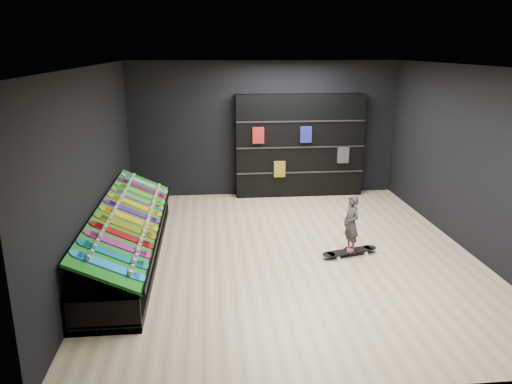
{
  "coord_description": "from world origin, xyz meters",
  "views": [
    {
      "loc": [
        -1.26,
        -7.56,
        3.27
      ],
      "look_at": [
        -0.5,
        0.2,
        1.0
      ],
      "focal_mm": 35.0,
      "sensor_mm": 36.0,
      "label": 1
    }
  ],
  "objects": [
    {
      "name": "wall_back",
      "position": [
        0.0,
        3.5,
        1.5
      ],
      "size": [
        6.0,
        0.02,
        3.0
      ],
      "primitive_type": "cube",
      "color": "black",
      "rests_on": "ground"
    },
    {
      "name": "display_board_10",
      "position": [
        -2.49,
        1.55,
        0.74
      ],
      "size": [
        0.93,
        0.22,
        0.5
      ],
      "primitive_type": null,
      "rotation": [
        0.0,
        0.44,
        0.0
      ],
      "color": "#E5198C",
      "rests_on": "turf_ramp"
    },
    {
      "name": "display_board_4",
      "position": [
        -2.49,
        -0.52,
        0.74
      ],
      "size": [
        0.93,
        0.22,
        0.5
      ],
      "primitive_type": null,
      "rotation": [
        0.0,
        0.44,
        0.0
      ],
      "color": "yellow",
      "rests_on": "turf_ramp"
    },
    {
      "name": "floor",
      "position": [
        0.0,
        0.0,
        0.0
      ],
      "size": [
        6.0,
        7.0,
        0.01
      ],
      "primitive_type": "cube",
      "color": "#C8B287",
      "rests_on": "ground"
    },
    {
      "name": "display_board_2",
      "position": [
        -2.49,
        -1.21,
        0.74
      ],
      "size": [
        0.93,
        0.22,
        0.5
      ],
      "primitive_type": null,
      "rotation": [
        0.0,
        0.44,
        0.0
      ],
      "color": "#2626BF",
      "rests_on": "turf_ramp"
    },
    {
      "name": "display_board_5",
      "position": [
        -2.49,
        -0.17,
        0.74
      ],
      "size": [
        0.93,
        0.22,
        0.5
      ],
      "primitive_type": null,
      "rotation": [
        0.0,
        0.44,
        0.0
      ],
      "color": "yellow",
      "rests_on": "turf_ramp"
    },
    {
      "name": "display_rack",
      "position": [
        -2.55,
        0.0,
        0.25
      ],
      "size": [
        0.9,
        4.5,
        0.5
      ],
      "primitive_type": null,
      "color": "black",
      "rests_on": "ground"
    },
    {
      "name": "back_shelving",
      "position": [
        0.79,
        3.32,
        1.14
      ],
      "size": [
        2.86,
        0.33,
        2.29
      ],
      "primitive_type": "cube",
      "color": "black",
      "rests_on": "ground"
    },
    {
      "name": "display_board_7",
      "position": [
        -2.49,
        0.52,
        0.74
      ],
      "size": [
        0.93,
        0.22,
        0.5
      ],
      "primitive_type": null,
      "rotation": [
        0.0,
        0.44,
        0.0
      ],
      "color": "orange",
      "rests_on": "turf_ramp"
    },
    {
      "name": "wall_right",
      "position": [
        3.0,
        0.0,
        1.5
      ],
      "size": [
        0.02,
        7.0,
        3.0
      ],
      "primitive_type": "cube",
      "color": "black",
      "rests_on": "ground"
    },
    {
      "name": "display_board_11",
      "position": [
        -2.49,
        1.9,
        0.74
      ],
      "size": [
        0.93,
        0.22,
        0.5
      ],
      "primitive_type": null,
      "rotation": [
        0.0,
        0.44,
        0.0
      ],
      "color": "#0CB2E5",
      "rests_on": "turf_ramp"
    },
    {
      "name": "display_board_0",
      "position": [
        -2.49,
        -1.9,
        0.74
      ],
      "size": [
        0.93,
        0.22,
        0.5
      ],
      "primitive_type": null,
      "rotation": [
        0.0,
        0.44,
        0.0
      ],
      "color": "blue",
      "rests_on": "turf_ramp"
    },
    {
      "name": "ceiling",
      "position": [
        0.0,
        0.0,
        3.0
      ],
      "size": [
        6.0,
        7.0,
        0.01
      ],
      "primitive_type": "cube",
      "color": "white",
      "rests_on": "ground"
    },
    {
      "name": "display_board_6",
      "position": [
        -2.49,
        0.17,
        0.74
      ],
      "size": [
        0.93,
        0.22,
        0.5
      ],
      "primitive_type": null,
      "rotation": [
        0.0,
        0.44,
        0.0
      ],
      "color": "purple",
      "rests_on": "turf_ramp"
    },
    {
      "name": "display_board_1",
      "position": [
        -2.49,
        -1.55,
        0.74
      ],
      "size": [
        0.93,
        0.22,
        0.5
      ],
      "primitive_type": null,
      "rotation": [
        0.0,
        0.44,
        0.0
      ],
      "color": "#0C8C99",
      "rests_on": "turf_ramp"
    },
    {
      "name": "display_board_3",
      "position": [
        -2.49,
        -0.86,
        0.74
      ],
      "size": [
        0.93,
        0.22,
        0.5
      ],
      "primitive_type": null,
      "rotation": [
        0.0,
        0.44,
        0.0
      ],
      "color": "red",
      "rests_on": "turf_ramp"
    },
    {
      "name": "floor_skateboard",
      "position": [
        0.99,
        -0.22,
        0.05
      ],
      "size": [
        1.0,
        0.48,
        0.09
      ],
      "primitive_type": null,
      "rotation": [
        0.0,
        0.0,
        0.28
      ],
      "color": "black",
      "rests_on": "ground"
    },
    {
      "name": "wall_front",
      "position": [
        0.0,
        -3.5,
        1.5
      ],
      "size": [
        6.0,
        0.02,
        3.0
      ],
      "primitive_type": "cube",
      "color": "black",
      "rests_on": "ground"
    },
    {
      "name": "child",
      "position": [
        0.99,
        -0.22,
        0.37
      ],
      "size": [
        0.2,
        0.24,
        0.56
      ],
      "primitive_type": "imported",
      "rotation": [
        0.0,
        0.0,
        -1.3
      ],
      "color": "black",
      "rests_on": "floor_skateboard"
    },
    {
      "name": "display_board_9",
      "position": [
        -2.49,
        1.21,
        0.74
      ],
      "size": [
        0.93,
        0.22,
        0.5
      ],
      "primitive_type": null,
      "rotation": [
        0.0,
        0.44,
        0.0
      ],
      "color": "green",
      "rests_on": "turf_ramp"
    },
    {
      "name": "turf_ramp",
      "position": [
        -2.5,
        0.0,
        0.71
      ],
      "size": [
        0.92,
        4.5,
        0.46
      ],
      "primitive_type": "cube",
      "rotation": [
        0.0,
        0.44,
        0.0
      ],
      "color": "#0E580E",
      "rests_on": "display_rack"
    },
    {
      "name": "wall_left",
      "position": [
        -3.0,
        0.0,
        1.5
      ],
      "size": [
        0.02,
        7.0,
        3.0
      ],
      "primitive_type": "cube",
      "color": "black",
      "rests_on": "ground"
    },
    {
      "name": "display_board_8",
      "position": [
        -2.49,
        0.86,
        0.74
      ],
      "size": [
        0.93,
        0.22,
        0.5
      ],
      "primitive_type": null,
      "rotation": [
        0.0,
        0.44,
        0.0
      ],
      "color": "black",
      "rests_on": "turf_ramp"
    }
  ]
}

